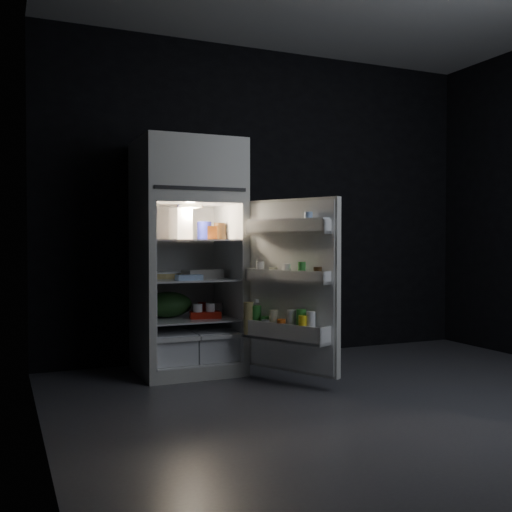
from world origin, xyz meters
name	(u,v)px	position (x,y,z in m)	size (l,w,h in m)	color
floor	(378,401)	(0.00, 0.00, 0.00)	(4.00, 3.40, 0.00)	#48484D
wall_back	(268,203)	(0.00, 1.70, 1.35)	(4.00, 0.00, 2.70)	black
wall_left	(42,173)	(-2.00, 0.00, 1.35)	(0.00, 3.40, 2.70)	black
refrigerator	(186,248)	(-0.86, 1.32, 0.96)	(0.76, 0.71, 1.78)	silver
fridge_door	(290,288)	(-0.32, 0.61, 0.68)	(0.49, 0.73, 1.22)	silver
milk_jug	(180,224)	(-0.92, 1.30, 1.15)	(0.13, 0.13, 0.24)	white
mayo_jar	(204,231)	(-0.71, 1.36, 1.10)	(0.11, 0.11, 0.14)	#1B2095
jam_jar	(220,231)	(-0.60, 1.29, 1.09)	(0.10, 0.10, 0.13)	black
amber_bottle	(151,225)	(-1.14, 1.34, 1.14)	(0.09, 0.09, 0.22)	#B64B1D
small_carton	(212,233)	(-0.72, 1.13, 1.08)	(0.07, 0.06, 0.10)	#C55517
egg_carton	(203,274)	(-0.77, 1.20, 0.76)	(0.32, 0.12, 0.07)	gray
pie	(163,275)	(-1.03, 1.39, 0.75)	(0.31, 0.31, 0.04)	tan
flat_package	(189,277)	(-0.92, 1.07, 0.75)	(0.19, 0.09, 0.04)	#86A7D0
wrapped_pkg	(213,274)	(-0.63, 1.38, 0.75)	(0.11, 0.09, 0.05)	beige
produce_bag	(168,305)	(-1.01, 1.33, 0.52)	(0.38, 0.32, 0.20)	#193815
yogurt_tray	(205,315)	(-0.76, 1.17, 0.45)	(0.23, 0.13, 0.05)	#AB1C0E
small_can_red	(202,308)	(-0.69, 1.47, 0.47)	(0.07, 0.07, 0.09)	#AB1C0E
small_can_silver	(218,308)	(-0.58, 1.38, 0.47)	(0.07, 0.07, 0.09)	silver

